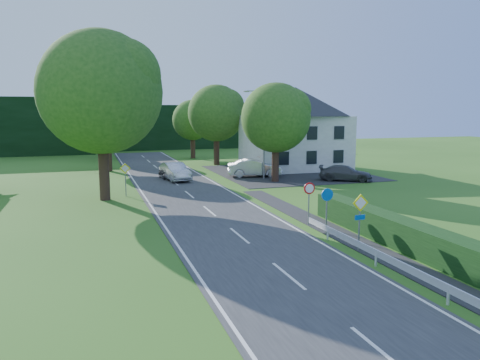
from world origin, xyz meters
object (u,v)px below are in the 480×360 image
object	(u,v)px
parasol	(268,164)
streetlight	(263,130)
motorcycle	(162,173)
parked_car_silver_b	(310,163)
parked_car_silver_a	(254,168)
parked_car_grey	(345,173)
moving_car	(175,171)

from	to	relation	value
parasol	streetlight	bearing A→B (deg)	-119.88
motorcycle	parked_car_silver_b	world-z (taller)	parked_car_silver_b
parked_car_silver_a	parked_car_silver_b	xyz separation A→B (m)	(7.15, 2.67, -0.09)
parked_car_grey	motorcycle	bearing A→B (deg)	99.59
motorcycle	parked_car_silver_b	xyz separation A→B (m)	(15.63, 1.52, 0.19)
parked_car_grey	parasol	world-z (taller)	parasol
parasol	parked_car_silver_b	bearing A→B (deg)	12.75
streetlight	moving_car	bearing A→B (deg)	169.21
moving_car	parked_car_silver_b	xyz separation A→B (m)	(14.62, 2.52, -0.03)
moving_car	parked_car_silver_b	size ratio (longest dim) A/B	0.88
parked_car_silver_a	parasol	bearing A→B (deg)	-40.48
streetlight	parked_car_silver_b	size ratio (longest dim) A/B	1.50
streetlight	parasol	size ratio (longest dim) A/B	3.60
moving_car	parasol	xyz separation A→B (m)	(9.38, 1.34, 0.22)
streetlight	parked_car_silver_a	xyz separation A→B (m)	(-0.29, 1.33, -3.60)
motorcycle	parked_car_silver_a	xyz separation A→B (m)	(8.48, -1.15, 0.28)
moving_car	parked_car_silver_b	distance (m)	14.83
moving_car	parked_car_silver_b	world-z (taller)	moving_car
motorcycle	parked_car_grey	size ratio (longest dim) A/B	0.46
streetlight	parked_car_silver_a	bearing A→B (deg)	102.48
parked_car_silver_b	parked_car_grey	bearing A→B (deg)	161.62
moving_car	parasol	size ratio (longest dim) A/B	2.12
moving_car	parked_car_grey	bearing A→B (deg)	-27.00
streetlight	parked_car_silver_a	distance (m)	3.85
parked_car_silver_a	parasol	distance (m)	2.43
motorcycle	parked_car_grey	xyz separation A→B (m)	(15.31, -5.98, 0.12)
streetlight	parked_car_grey	bearing A→B (deg)	-28.17
parked_car_silver_a	parked_car_grey	xyz separation A→B (m)	(6.83, -4.83, -0.16)
streetlight	parked_car_grey	world-z (taller)	streetlight
parked_car_silver_a	streetlight	bearing A→B (deg)	-155.82
motorcycle	parasol	bearing A→B (deg)	-4.74
parked_car_silver_b	parked_car_silver_a	bearing A→B (deg)	94.53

